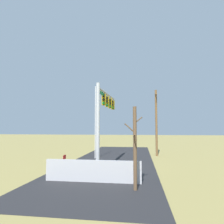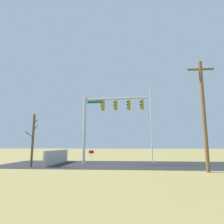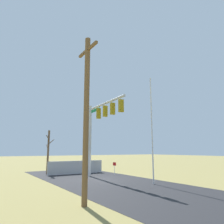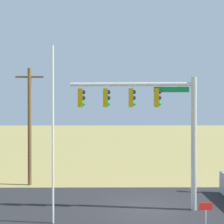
{
  "view_description": "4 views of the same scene",
  "coord_description": "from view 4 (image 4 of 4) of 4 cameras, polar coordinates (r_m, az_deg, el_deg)",
  "views": [
    {
      "loc": [
        17.33,
        2.79,
        3.33
      ],
      "look_at": [
        -1.55,
        0.15,
        4.85
      ],
      "focal_mm": 32.13,
      "sensor_mm": 36.0,
      "label": 1
    },
    {
      "loc": [
        -1.97,
        18.94,
        1.84
      ],
      "look_at": [
        -0.36,
        -0.82,
        5.19
      ],
      "focal_mm": 31.29,
      "sensor_mm": 36.0,
      "label": 2
    },
    {
      "loc": [
        -16.39,
        9.05,
        2.43
      ],
      "look_at": [
        -1.53,
        -0.45,
        5.6
      ],
      "focal_mm": 34.2,
      "sensor_mm": 36.0,
      "label": 3
    },
    {
      "loc": [
        -1.88,
        -15.6,
        5.15
      ],
      "look_at": [
        -1.79,
        0.46,
        5.01
      ],
      "focal_mm": 47.9,
      "sensor_mm": 36.0,
      "label": 4
    }
  ],
  "objects": [
    {
      "name": "sidewalk_corner",
      "position": [
        16.9,
        18.75,
        -17.27
      ],
      "size": [
        6.0,
        6.0,
        0.01
      ],
      "primitive_type": "cube",
      "color": "#B7B5AD",
      "rests_on": "ground_plane"
    },
    {
      "name": "road_surface",
      "position": [
        16.56,
        -8.02,
        -17.61
      ],
      "size": [
        28.0,
        8.0,
        0.01
      ],
      "primitive_type": "cube",
      "color": "#232326",
      "rests_on": "ground_plane"
    },
    {
      "name": "signal_mast",
      "position": [
        15.5,
        7.95,
        -0.43
      ],
      "size": [
        6.48,
        0.68,
        6.8
      ],
      "color": "#B2B5BA",
      "rests_on": "ground_plane"
    },
    {
      "name": "utility_pole",
      "position": [
        21.1,
        -15.45,
        -2.26
      ],
      "size": [
        1.9,
        0.26,
        7.96
      ],
      "color": "brown",
      "rests_on": "ground_plane"
    },
    {
      "name": "ground_plane",
      "position": [
        16.54,
        6.55,
        -17.66
      ],
      "size": [
        160.0,
        160.0,
        0.0
      ],
      "primitive_type": "plane",
      "color": "olive"
    },
    {
      "name": "flagpole",
      "position": [
        13.76,
        -11.22,
        -4.25
      ],
      "size": [
        0.1,
        0.1,
        8.03
      ],
      "primitive_type": "cylinder",
      "color": "silver",
      "rests_on": "ground_plane"
    },
    {
      "name": "open_sign",
      "position": [
        13.81,
        17.48,
        -17.43
      ],
      "size": [
        0.56,
        0.04,
        1.22
      ],
      "color": "silver",
      "rests_on": "ground_plane"
    }
  ]
}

